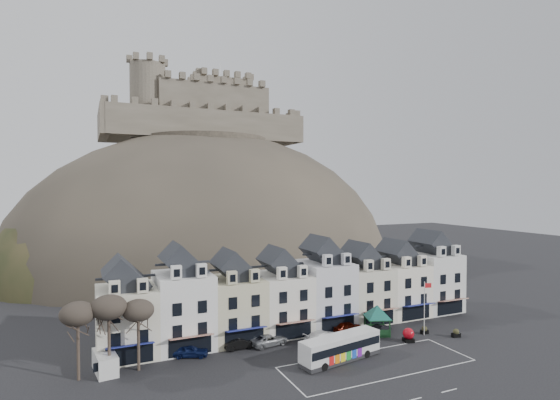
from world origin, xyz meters
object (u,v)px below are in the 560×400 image
Objects in this scene: car_silver at (269,340)px; car_charcoal at (380,329)px; bus at (340,347)px; white_van at (105,362)px; car_navy at (190,351)px; bus_shelter at (377,312)px; flagpole at (425,305)px; car_black at (240,343)px; car_white at (322,337)px; car_maroon at (347,326)px; red_buoy at (408,335)px.

car_silver is 1.30× the size of car_charcoal.
bus is 2.21× the size of white_van.
bus is at bearing -24.76° from white_van.
car_navy is at bearing 78.58° from car_silver.
bus_shelter is 1.24× the size of white_van.
flagpole reaches higher than car_black.
car_navy is 6.25m from car_black.
car_white is at bearing -11.44° from white_van.
car_white is 1.19× the size of car_maroon.
bus is 6.00× the size of red_buoy.
red_buoy reaches higher than car_charcoal.
flagpole reaches higher than car_navy.
bus is 2.88× the size of car_charcoal.
bus is 2.42× the size of car_maroon.
car_black is (-20.80, 6.57, -0.25)m from red_buoy.
bus is 1.48× the size of flagpole.
bus_shelter is at bearing -100.11° from car_black.
car_black is 3.81m from car_silver.
car_maroon is at bearing -98.15° from car_silver.
car_white is (-10.40, 4.32, -0.15)m from red_buoy.
red_buoy is 0.44× the size of car_black.
white_van is 0.92× the size of car_white.
car_navy is (-15.70, 8.24, -0.91)m from bus.
car_charcoal is (-1.36, 4.07, -0.30)m from red_buoy.
white_van is 26.05m from car_white.
car_black is 10.64m from car_white.
car_charcoal is (19.44, -2.50, -0.06)m from car_black.
white_van reaches higher than car_charcoal.
flagpole is 1.69× the size of car_navy.
car_maroon reaches higher than car_navy.
car_silver is 11.81m from car_maroon.
white_van is at bearing 170.54° from red_buoy.
car_black is at bearing -5.73° from white_van.
flagpole is 14.90m from car_white.
car_black is (-9.45, 8.24, -0.97)m from bus.
red_buoy is 4.30m from car_charcoal.
car_white reaches higher than car_navy.
bus_shelter is at bearing -138.88° from car_maroon.
car_silver is at bearing 57.34° from car_white.
car_maroon is at bearing -68.66° from car_navy.
red_buoy is at bearing -109.66° from car_black.
bus_shelter is 19.13m from car_black.
car_white reaches higher than car_silver.
red_buoy reaches higher than car_maroon.
car_charcoal is (9.04, -0.25, -0.15)m from car_white.
car_white is 1.42× the size of car_charcoal.
bus is 11.57m from car_charcoal.
car_charcoal is at bearing -107.84° from car_white.
bus is 2.50× the size of car_navy.
car_black is at bearing 167.50° from flagpole.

